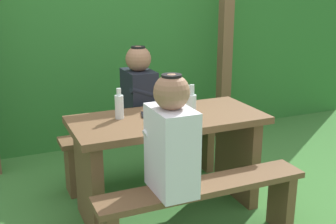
# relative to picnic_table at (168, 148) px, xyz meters

# --- Properties ---
(ground_plane) EXTENTS (12.00, 12.00, 0.00)m
(ground_plane) POSITION_rel_picnic_table_xyz_m (0.00, 0.00, -0.51)
(ground_plane) COLOR #3C7A35
(hedge_backdrop) EXTENTS (6.40, 0.73, 1.79)m
(hedge_backdrop) POSITION_rel_picnic_table_xyz_m (0.00, 1.91, 0.39)
(hedge_backdrop) COLOR #2D732D
(hedge_backdrop) RESTS_ON ground_plane
(pergola_post_right) EXTENTS (0.12, 0.12, 2.16)m
(pergola_post_right) POSITION_rel_picnic_table_xyz_m (1.20, 1.23, 0.57)
(pergola_post_right) COLOR brown
(pergola_post_right) RESTS_ON ground_plane
(picnic_table) EXTENTS (1.40, 0.64, 0.75)m
(picnic_table) POSITION_rel_picnic_table_xyz_m (0.00, 0.00, 0.00)
(picnic_table) COLOR brown
(picnic_table) RESTS_ON ground_plane
(bench_near) EXTENTS (1.40, 0.24, 0.47)m
(bench_near) POSITION_rel_picnic_table_xyz_m (0.00, -0.56, -0.18)
(bench_near) COLOR brown
(bench_near) RESTS_ON ground_plane
(bench_far) EXTENTS (1.40, 0.24, 0.47)m
(bench_far) POSITION_rel_picnic_table_xyz_m (0.00, 0.56, -0.18)
(bench_far) COLOR brown
(bench_far) RESTS_ON ground_plane
(person_white_shirt) EXTENTS (0.25, 0.35, 0.72)m
(person_white_shirt) POSITION_rel_picnic_table_xyz_m (-0.22, -0.55, 0.29)
(person_white_shirt) COLOR silver
(person_white_shirt) RESTS_ON bench_near
(person_black_coat) EXTENTS (0.25, 0.35, 0.72)m
(person_black_coat) POSITION_rel_picnic_table_xyz_m (-0.02, 0.55, 0.29)
(person_black_coat) COLOR black
(person_black_coat) RESTS_ON bench_far
(drinking_glass) EXTENTS (0.07, 0.07, 0.10)m
(drinking_glass) POSITION_rel_picnic_table_xyz_m (0.05, 0.02, 0.29)
(drinking_glass) COLOR silver
(drinking_glass) RESTS_ON picnic_table
(bottle_left) EXTENTS (0.06, 0.06, 0.24)m
(bottle_left) POSITION_rel_picnic_table_xyz_m (0.15, -0.09, 0.34)
(bottle_left) COLOR silver
(bottle_left) RESTS_ON picnic_table
(bottle_right) EXTENTS (0.07, 0.07, 0.21)m
(bottle_right) POSITION_rel_picnic_table_xyz_m (0.17, 0.03, 0.33)
(bottle_right) COLOR silver
(bottle_right) RESTS_ON picnic_table
(bottle_center) EXTENTS (0.06, 0.06, 0.22)m
(bottle_center) POSITION_rel_picnic_table_xyz_m (-0.33, 0.10, 0.33)
(bottle_center) COLOR silver
(bottle_center) RESTS_ON picnic_table
(cell_phone) EXTENTS (0.11, 0.15, 0.01)m
(cell_phone) POSITION_rel_picnic_table_xyz_m (-0.13, 0.09, 0.25)
(cell_phone) COLOR black
(cell_phone) RESTS_ON picnic_table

